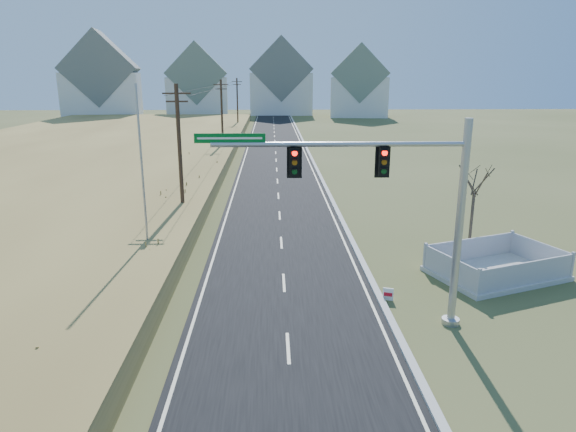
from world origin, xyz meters
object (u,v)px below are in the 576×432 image
object	(u,v)px
bare_tree	(476,178)
flagpole	(144,195)
traffic_signal_mast	(410,205)
open_sign	(388,294)
fence_enclosure	(495,270)

from	to	relation	value
bare_tree	flagpole	bearing A→B (deg)	-177.57
traffic_signal_mast	open_sign	size ratio (longest dim) A/B	17.99
traffic_signal_mast	open_sign	distance (m)	5.07
open_sign	flagpole	xyz separation A→B (m)	(-11.50, 5.01, 3.35)
open_sign	traffic_signal_mast	bearing A→B (deg)	-68.42
flagpole	bare_tree	distance (m)	17.24
open_sign	flagpole	distance (m)	12.98
fence_enclosure	open_sign	distance (m)	6.51
fence_enclosure	flagpole	world-z (taller)	flagpole
fence_enclosure	open_sign	size ratio (longest dim) A/B	12.40
traffic_signal_mast	flagpole	world-z (taller)	flagpole
traffic_signal_mast	fence_enclosure	bearing A→B (deg)	40.63
open_sign	bare_tree	world-z (taller)	bare_tree
flagpole	bare_tree	size ratio (longest dim) A/B	1.72
fence_enclosure	bare_tree	bearing A→B (deg)	73.29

